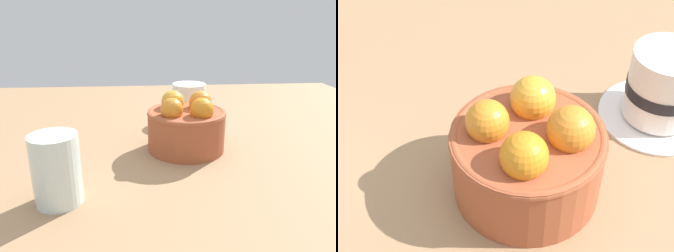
% 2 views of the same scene
% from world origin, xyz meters
% --- Properties ---
extents(ground_plane, '(1.13, 1.13, 0.04)m').
position_xyz_m(ground_plane, '(0.00, 0.00, -0.02)').
color(ground_plane, '#997551').
extents(terracotta_bowl, '(0.14, 0.14, 0.10)m').
position_xyz_m(terracotta_bowl, '(0.00, -0.00, 0.05)').
color(terracotta_bowl, '#9E4C2D').
rests_on(terracotta_bowl, ground_plane).
extents(coffee_cup, '(0.13, 0.13, 0.08)m').
position_xyz_m(coffee_cup, '(0.18, -0.03, 0.04)').
color(coffee_cup, white).
rests_on(coffee_cup, ground_plane).
extents(water_glass, '(0.06, 0.06, 0.09)m').
position_xyz_m(water_glass, '(-0.16, 0.19, 0.05)').
color(water_glass, silver).
rests_on(water_glass, ground_plane).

